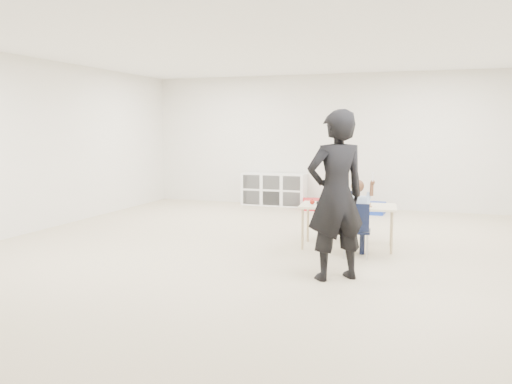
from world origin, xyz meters
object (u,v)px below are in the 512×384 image
(cubby_shelf, at_px, (274,189))
(adult, at_px, (336,196))
(chair_near, at_px, (356,230))
(child, at_px, (357,214))
(table, at_px, (348,226))

(cubby_shelf, xyz_separation_m, adult, (2.35, -5.28, 0.59))
(chair_near, height_order, adult, adult)
(child, height_order, cubby_shelf, child)
(child, bearing_deg, cubby_shelf, 114.41)
(adult, bearing_deg, chair_near, -131.61)
(cubby_shelf, bearing_deg, adult, -66.00)
(table, bearing_deg, cubby_shelf, 115.63)
(cubby_shelf, height_order, adult, adult)
(chair_near, bearing_deg, adult, -99.29)
(table, relative_size, child, 1.21)
(adult, bearing_deg, child, -131.61)
(cubby_shelf, distance_m, adult, 5.81)
(table, xyz_separation_m, chair_near, (0.20, -0.53, 0.06))
(chair_near, distance_m, adult, 1.26)
(chair_near, xyz_separation_m, child, (0.00, 0.00, 0.21))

